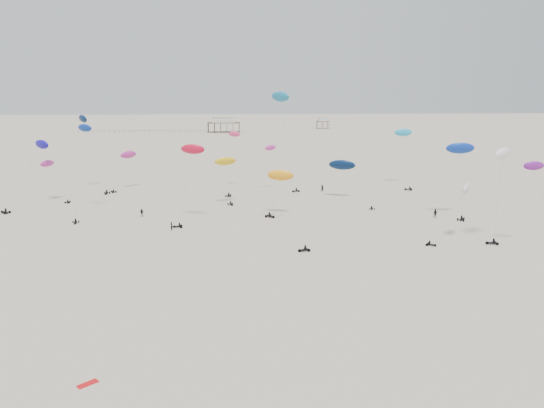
{
  "coord_description": "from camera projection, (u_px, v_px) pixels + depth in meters",
  "views": [
    {
      "loc": [
        -6.93,
        3.06,
        24.87
      ],
      "look_at": [
        0.0,
        88.0,
        7.0
      ],
      "focal_mm": 35.0,
      "sensor_mm": 36.0,
      "label": 1
    }
  ],
  "objects": [
    {
      "name": "ground_plane",
      "position": [
        248.0,
        161.0,
        197.77
      ],
      "size": [
        900.0,
        900.0,
        0.0
      ],
      "primitive_type": "plane",
      "color": "#C3B39B"
    },
    {
      "name": "pavilion_main",
      "position": [
        224.0,
        126.0,
        342.43
      ],
      "size": [
        21.0,
        13.0,
        9.8
      ],
      "color": "brown",
      "rests_on": "ground"
    },
    {
      "name": "pavilion_small",
      "position": [
        323.0,
        124.0,
        377.41
      ],
      "size": [
        9.0,
        7.0,
        8.0
      ],
      "color": "brown",
      "rests_on": "ground"
    },
    {
      "name": "pier_fence",
      "position": [
        142.0,
        132.0,
        339.0
      ],
      "size": [
        80.2,
        0.2,
        1.5
      ],
      "color": "black",
      "rests_on": "ground"
    },
    {
      "name": "rig_0",
      "position": [
        88.0,
        136.0,
        135.12
      ],
      "size": [
        9.31,
        10.97,
        20.16
      ],
      "rotation": [
        0.0,
        0.0,
        3.08
      ],
      "color": "black",
      "rests_on": "ground"
    },
    {
      "name": "rig_1",
      "position": [
        232.0,
        159.0,
        134.83
      ],
      "size": [
        4.54,
        14.61,
        17.79
      ],
      "rotation": [
        0.0,
        0.0,
        5.86
      ],
      "color": "black",
      "rests_on": "ground"
    },
    {
      "name": "rig_2",
      "position": [
        286.0,
        132.0,
        91.0
      ],
      "size": [
        5.74,
        16.89,
        26.72
      ],
      "rotation": [
        0.0,
        0.0,
        1.97
      ],
      "color": "black",
      "rests_on": "ground"
    },
    {
      "name": "rig_3",
      "position": [
        82.0,
        153.0,
        108.42
      ],
      "size": [
        4.0,
        14.19,
        20.01
      ],
      "rotation": [
        0.0,
        0.0,
        3.27
      ],
      "color": "black",
      "rests_on": "ground"
    },
    {
      "name": "rig_4",
      "position": [
        460.0,
        197.0,
        89.71
      ],
      "size": [
        9.86,
        6.6,
        11.07
      ],
      "rotation": [
        0.0,
        0.0,
        4.04
      ],
      "color": "black",
      "rests_on": "ground"
    },
    {
      "name": "rig_5",
      "position": [
        52.0,
        172.0,
        122.25
      ],
      "size": [
        7.17,
        5.3,
        10.11
      ],
      "rotation": [
        0.0,
        0.0,
        6.01
      ],
      "color": "black",
      "rests_on": "ground"
    },
    {
      "name": "rig_6",
      "position": [
        226.0,
        167.0,
        118.87
      ],
      "size": [
        5.43,
        3.92,
        11.14
      ],
      "rotation": [
        0.0,
        0.0,
        3.49
      ],
      "color": "black",
      "rests_on": "ground"
    },
    {
      "name": "rig_8",
      "position": [
        126.0,
        160.0,
        138.53
      ],
      "size": [
        6.58,
        9.21,
        10.82
      ],
      "rotation": [
        0.0,
        0.0,
        0.78
      ],
      "color": "black",
      "rests_on": "ground"
    },
    {
      "name": "rig_9",
      "position": [
        191.0,
        161.0,
        102.13
      ],
      "size": [
        6.28,
        7.86,
        15.5
      ],
      "rotation": [
        0.0,
        0.0,
        1.62
      ],
      "color": "black",
      "rests_on": "ground"
    },
    {
      "name": "rig_10",
      "position": [
        501.0,
        170.0,
        87.7
      ],
      "size": [
        5.19,
        4.73,
        16.27
      ],
      "rotation": [
        0.0,
        0.0,
        1.52
      ],
      "color": "black",
      "rests_on": "ground"
    },
    {
      "name": "rig_12",
      "position": [
        280.0,
        163.0,
        136.14
      ],
      "size": [
        9.4,
        5.95,
        12.42
      ],
      "rotation": [
        0.0,
        0.0,
        2.09
      ],
      "color": "black",
      "rests_on": "ground"
    },
    {
      "name": "rig_13",
      "position": [
        404.0,
        143.0,
        143.06
      ],
      "size": [
        4.87,
        11.03,
        16.32
      ],
      "rotation": [
        0.0,
        0.0,
        1.23
      ],
      "color": "black",
      "rests_on": "ground"
    },
    {
      "name": "rig_14",
      "position": [
        279.0,
        182.0,
        108.59
      ],
      "size": [
        6.45,
        5.28,
        9.7
      ],
      "rotation": [
        0.0,
        0.0,
        3.86
      ],
      "color": "black",
      "rests_on": "ground"
    },
    {
      "name": "rig_15",
      "position": [
        344.0,
        167.0,
        125.92
      ],
      "size": [
        8.17,
        16.7,
        15.17
      ],
      "rotation": [
        0.0,
        0.0,
        -0.14
      ],
      "color": "black",
      "rests_on": "ground"
    },
    {
      "name": "rig_16",
      "position": [
        460.0,
        158.0,
        105.7
      ],
      "size": [
        5.92,
        6.09,
        15.51
      ],
      "rotation": [
        0.0,
        0.0,
        5.46
      ],
      "color": "black",
      "rests_on": "ground"
    },
    {
      "name": "rig_17",
      "position": [
        34.0,
        159.0,
        117.62
      ],
      "size": [
        8.81,
        13.99,
        16.7
      ],
      "rotation": [
        0.0,
        0.0,
        1.05
      ],
      "color": "black",
      "rests_on": "ground"
    },
    {
      "name": "spectator_0",
      "position": [
        172.0,
        230.0,
        97.96
      ],
      "size": [
        0.81,
        0.84,
        1.9
      ],
      "primitive_type": "imported",
      "rotation": [
        0.0,
        0.0,
        2.25
      ],
      "color": "black",
      "rests_on": "ground"
    },
    {
      "name": "spectator_1",
      "position": [
        435.0,
        218.0,
        107.89
      ],
      "size": [
        1.16,
        1.12,
        2.09
      ],
      "primitive_type": "imported",
      "rotation": [
        0.0,
        0.0,
        5.56
      ],
      "color": "black",
      "rests_on": "ground"
    },
    {
      "name": "spectator_2",
      "position": [
        142.0,
        217.0,
        108.89
      ],
      "size": [
        1.24,
        0.8,
        1.95
      ],
      "primitive_type": "imported",
      "rotation": [
        0.0,
        0.0,
        6.45
      ],
      "color": "black",
      "rests_on": "ground"
    },
    {
      "name": "spectator_3",
      "position": [
        322.0,
        192.0,
        136.37
      ],
      "size": [
        0.91,
        0.73,
        2.2
      ],
      "primitive_type": "imported",
      "rotation": [
        0.0,
        0.0,
        2.89
      ],
      "color": "black",
      "rests_on": "ground"
    },
    {
      "name": "grounded_kite_b",
      "position": [
        88.0,
        384.0,
        46.17
      ],
      "size": [
        1.83,
        1.68,
        0.07
      ],
      "primitive_type": "cube",
      "rotation": [
        0.0,
        0.0,
        0.69
      ],
      "color": "red",
      "rests_on": "ground"
    }
  ]
}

